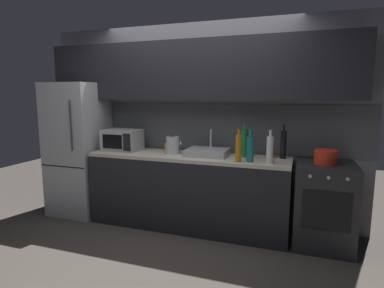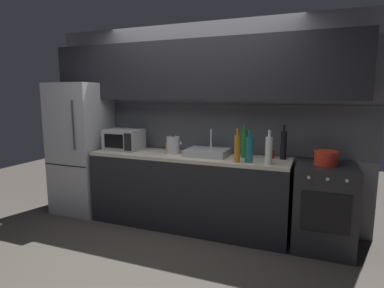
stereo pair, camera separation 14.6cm
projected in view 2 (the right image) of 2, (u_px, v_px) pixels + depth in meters
The scene contains 16 objects.
ground_plane at pixel (153, 260), 3.10m from camera, with size 10.00×10.00×0.00m, color #3D3833.
back_wall at pixel (197, 100), 3.96m from camera, with size 4.15×0.44×2.50m.
counter_run at pixel (188, 191), 3.86m from camera, with size 2.41×0.60×0.90m.
refrigerator at pixel (82, 148), 4.36m from camera, with size 0.68×0.69×1.77m.
oven_range at pixel (324, 207), 3.30m from camera, with size 0.60×0.62×0.90m.
microwave at pixel (124, 140), 4.11m from camera, with size 0.46×0.35×0.27m.
sink_basin at pixel (208, 152), 3.72m from camera, with size 0.48×0.38×0.30m.
kettle at pixel (173, 145), 3.84m from camera, with size 0.20×0.16×0.23m.
wine_bottle_teal at pixel (249, 149), 3.34m from camera, with size 0.08×0.08×0.34m.
wine_bottle_green at pixel (244, 144), 3.60m from camera, with size 0.07×0.07×0.38m.
wine_bottle_dark at pixel (283, 145), 3.50m from camera, with size 0.07×0.07×0.39m.
wine_bottle_amber at pixel (237, 148), 3.34m from camera, with size 0.06×0.06×0.36m.
wine_bottle_clear at pixel (269, 150), 3.24m from camera, with size 0.07×0.07×0.36m.
mug_red at pixel (271, 154), 3.58m from camera, with size 0.08×0.08×0.10m, color #A82323.
mug_yellow at pixel (169, 146), 4.11m from camera, with size 0.08×0.08×0.09m, color gold.
cooking_pot at pixel (326, 158), 3.23m from camera, with size 0.24×0.24×0.15m.
Camera 2 is at (1.41, -2.55, 1.61)m, focal length 29.50 mm.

